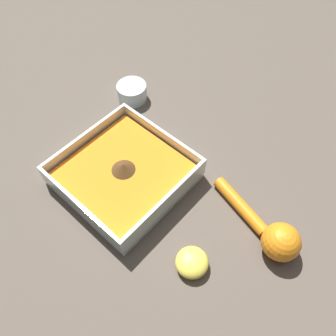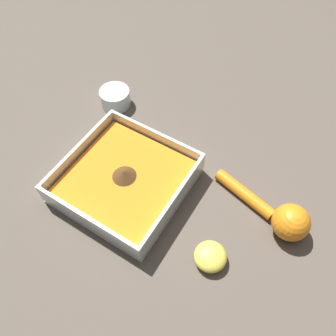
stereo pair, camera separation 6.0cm
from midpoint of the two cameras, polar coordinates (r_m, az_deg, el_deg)
ground_plane at (r=0.64m, az=-8.94°, el=-0.50°), size 4.00×4.00×0.00m
square_dish at (r=0.61m, az=-10.28°, el=-2.37°), size 0.21×0.21×0.05m
spice_bowl at (r=0.75m, az=-11.50°, el=11.71°), size 0.07×0.07×0.04m
lemon_squeezer at (r=0.57m, az=16.28°, el=-8.34°), size 0.18×0.08×0.06m
lemon_half at (r=0.54m, az=4.13°, el=-15.38°), size 0.05×0.05×0.03m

